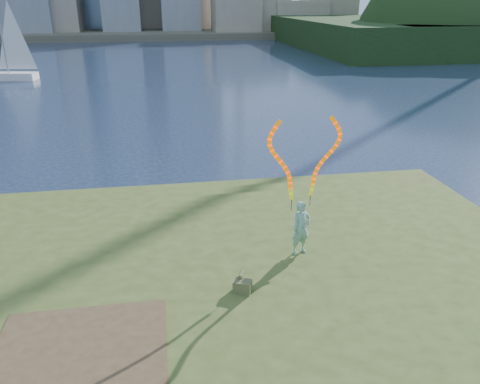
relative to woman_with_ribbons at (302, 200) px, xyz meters
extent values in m
plane|color=#18243D|center=(-2.84, 0.15, -2.27)|extent=(320.00, 320.00, 0.00)
cube|color=#3B4B1A|center=(-2.84, -2.35, -2.12)|extent=(20.00, 18.00, 0.30)
cube|color=#3B4B1A|center=(-2.84, -2.05, -1.87)|extent=(17.00, 15.00, 0.30)
cube|color=#3B4B1A|center=(-2.84, -1.85, -1.62)|extent=(14.00, 12.00, 0.30)
cube|color=#47331E|center=(-5.04, -3.05, -1.46)|extent=(3.20, 3.00, 0.02)
cube|color=#494435|center=(-2.84, 95.15, -1.67)|extent=(320.00, 40.00, 1.20)
imported|color=#1E6D45|center=(0.00, -0.04, -0.76)|extent=(0.60, 0.48, 1.41)
cylinder|color=black|center=(-0.27, -0.03, -0.11)|extent=(0.02, 0.02, 0.30)
cylinder|color=black|center=(0.26, 0.15, -0.11)|extent=(0.02, 0.02, 0.30)
cube|color=#484F27|center=(-1.74, -1.52, -1.33)|extent=(0.46, 0.40, 0.28)
cylinder|color=#484F27|center=(-1.74, -1.33, -1.14)|extent=(0.19, 0.28, 0.09)
cube|color=silver|center=(-16.91, 35.88, -1.98)|extent=(5.03, 2.32, 0.68)
cylinder|color=gray|center=(-16.91, 35.88, 1.80)|extent=(0.14, 0.14, 7.36)
camera|label=1|loc=(-3.23, -10.18, 4.59)|focal=35.00mm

